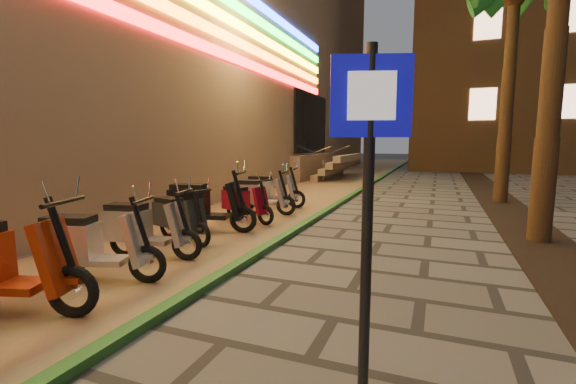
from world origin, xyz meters
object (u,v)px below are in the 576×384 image
at_px(scooter_9, 177,217).
at_px(scooter_10, 202,205).
at_px(scooter_11, 243,202).
at_px(scooter_13, 269,190).
at_px(pedestrian_sign, 369,175).
at_px(scooter_8, 141,228).
at_px(scooter_7, 89,245).
at_px(scooter_12, 256,195).

relative_size(scooter_9, scooter_10, 0.80).
distance_m(scooter_11, scooter_13, 1.96).
bearing_deg(pedestrian_sign, scooter_8, 134.64).
relative_size(scooter_7, scooter_12, 1.00).
distance_m(scooter_8, scooter_9, 1.08).
distance_m(scooter_8, scooter_11, 3.12).
height_order(scooter_7, scooter_8, scooter_7).
xyz_separation_m(scooter_9, scooter_13, (0.09, 3.99, 0.05)).
distance_m(pedestrian_sign, scooter_9, 5.24).
bearing_deg(scooter_10, pedestrian_sign, -57.00).
height_order(scooter_7, scooter_10, scooter_10).
bearing_deg(scooter_8, scooter_13, 80.08).
bearing_deg(scooter_8, scooter_11, 76.71).
distance_m(scooter_11, scooter_12, 0.91).
bearing_deg(scooter_11, scooter_9, -81.68).
relative_size(scooter_8, scooter_13, 0.98).
xyz_separation_m(scooter_8, scooter_9, (-0.14, 1.07, -0.04)).
height_order(scooter_9, scooter_12, scooter_12).
bearing_deg(scooter_7, scooter_10, 77.28).
relative_size(scooter_7, scooter_13, 0.98).
relative_size(scooter_8, scooter_9, 1.10).
relative_size(pedestrian_sign, scooter_11, 1.70).
height_order(pedestrian_sign, scooter_7, pedestrian_sign).
xyz_separation_m(scooter_7, scooter_8, (-0.12, 1.10, -0.01)).
relative_size(scooter_9, scooter_11, 1.00).
bearing_deg(scooter_11, scooter_10, -86.91).
height_order(scooter_8, scooter_12, scooter_12).
relative_size(scooter_8, scooter_12, 1.00).
relative_size(pedestrian_sign, scooter_7, 1.54).
bearing_deg(scooter_8, scooter_9, 87.02).
distance_m(pedestrian_sign, scooter_12, 7.26).
bearing_deg(scooter_9, scooter_7, -65.89).
bearing_deg(scooter_8, scooter_10, 83.67).
xyz_separation_m(scooter_11, scooter_13, (-0.20, 1.95, 0.05)).
bearing_deg(pedestrian_sign, scooter_11, 108.21).
bearing_deg(scooter_7, scooter_12, 72.91).
height_order(pedestrian_sign, scooter_9, pedestrian_sign).
height_order(scooter_7, scooter_13, scooter_13).
bearing_deg(scooter_12, scooter_9, -104.07).
relative_size(scooter_7, scooter_10, 0.89).
height_order(scooter_8, scooter_10, scooter_10).
distance_m(scooter_8, scooter_12, 4.02).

